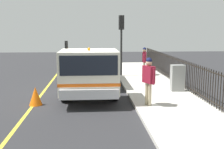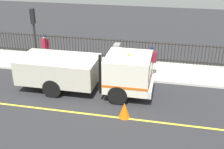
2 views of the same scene
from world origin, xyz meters
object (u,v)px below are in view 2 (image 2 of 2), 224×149
object	(u,v)px
traffic_light_near	(34,27)
worker_standing	(151,59)
utility_cabinet	(117,53)
traffic_cone	(124,110)
pedestrian_distant	(45,45)
work_truck	(94,70)

from	to	relation	value
traffic_light_near	worker_standing	bearing A→B (deg)	84.69
worker_standing	traffic_light_near	size ratio (longest dim) A/B	0.49
worker_standing	traffic_light_near	xyz separation A→B (m)	(-0.29, 6.79, 1.50)
traffic_light_near	utility_cabinet	distance (m)	5.34
utility_cabinet	traffic_cone	xyz separation A→B (m)	(-6.14, -1.55, -0.37)
pedestrian_distant	traffic_light_near	xyz separation A→B (m)	(-1.46, -0.12, 1.55)
traffic_cone	pedestrian_distant	bearing A→B (deg)	48.32
pedestrian_distant	traffic_cone	size ratio (longest dim) A/B	2.38
work_truck	utility_cabinet	world-z (taller)	work_truck
worker_standing	pedestrian_distant	size ratio (longest dim) A/B	1.04
worker_standing	work_truck	bearing A→B (deg)	12.99
utility_cabinet	worker_standing	bearing A→B (deg)	-128.40
worker_standing	traffic_cone	world-z (taller)	worker_standing
worker_standing	utility_cabinet	bearing A→B (deg)	-64.33
worker_standing	utility_cabinet	distance (m)	3.00
work_truck	traffic_light_near	size ratio (longest dim) A/B	1.91
pedestrian_distant	traffic_cone	xyz separation A→B (m)	(-5.48, -6.15, -0.82)
work_truck	traffic_light_near	world-z (taller)	traffic_light_near
worker_standing	pedestrian_distant	world-z (taller)	worker_standing
work_truck	pedestrian_distant	distance (m)	5.37
worker_standing	utility_cabinet	xyz separation A→B (m)	(1.84, 2.32, -0.50)
work_truck	worker_standing	bearing A→B (deg)	128.87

